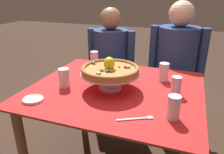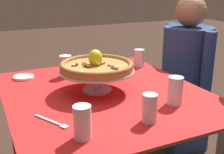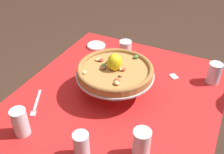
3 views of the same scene
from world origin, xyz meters
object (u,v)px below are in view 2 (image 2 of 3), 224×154
(dinner_fork, at_px, (53,122))
(diner_left, at_px, (185,78))
(water_glass_front_right, at_px, (82,125))
(sugar_packet, at_px, (116,71))
(water_glass_side_right, at_px, (150,110))
(water_glass_back_right, at_px, (175,92))
(water_glass_back_left, at_px, (139,59))
(water_glass_side_left, at_px, (66,68))
(pizza_stand, at_px, (97,75))
(side_plate, at_px, (23,77))
(pizza, at_px, (97,65))

(dinner_fork, relative_size, diner_left, 0.15)
(water_glass_front_right, distance_m, sugar_packet, 0.84)
(water_glass_side_right, distance_m, dinner_fork, 0.40)
(water_glass_back_right, distance_m, water_glass_back_left, 0.65)
(sugar_packet, relative_size, diner_left, 0.04)
(water_glass_side_right, xyz_separation_m, water_glass_front_right, (0.01, -0.29, 0.00))
(water_glass_back_right, relative_size, sugar_packet, 2.65)
(water_glass_back_right, height_order, diner_left, diner_left)
(water_glass_side_left, xyz_separation_m, sugar_packet, (0.04, 0.31, -0.05))
(pizza_stand, height_order, water_glass_side_right, water_glass_side_right)
(pizza_stand, relative_size, water_glass_front_right, 3.01)
(water_glass_side_left, distance_m, dinner_fork, 0.61)
(water_glass_side_left, distance_m, side_plate, 0.26)
(side_plate, bearing_deg, sugar_packet, 78.77)
(water_glass_back_right, bearing_deg, water_glass_back_left, 164.35)
(sugar_packet, bearing_deg, water_glass_back_right, 2.32)
(water_glass_side_right, bearing_deg, water_glass_back_right, 116.76)
(sugar_packet, bearing_deg, diner_left, 93.96)
(pizza, bearing_deg, sugar_packet, 137.80)
(water_glass_back_right, distance_m, dinner_fork, 0.57)
(water_glass_side_left, bearing_deg, water_glass_front_right, -12.14)
(side_plate, xyz_separation_m, sugar_packet, (0.11, 0.56, -0.01))
(side_plate, distance_m, sugar_packet, 0.57)
(water_glass_front_right, bearing_deg, water_glass_side_left, 167.86)
(side_plate, distance_m, dinner_fork, 0.63)
(pizza_stand, distance_m, pizza, 0.05)
(side_plate, relative_size, sugar_packet, 2.45)
(water_glass_back_left, distance_m, diner_left, 0.45)
(water_glass_side_right, height_order, diner_left, diner_left)
(water_glass_side_left, distance_m, sugar_packet, 0.32)
(sugar_packet, bearing_deg, pizza, -42.20)
(water_glass_side_right, xyz_separation_m, dinner_fork, (-0.16, -0.36, -0.05))
(pizza, height_order, sugar_packet, pizza)
(pizza_stand, relative_size, diner_left, 0.33)
(pizza_stand, relative_size, water_glass_back_left, 3.36)
(pizza, xyz_separation_m, water_glass_side_right, (0.42, 0.06, -0.09))
(water_glass_side_right, distance_m, water_glass_back_left, 0.82)
(dinner_fork, bearing_deg, water_glass_front_right, 22.14)
(pizza_stand, distance_m, sugar_packet, 0.37)
(pizza, height_order, water_glass_side_left, pizza)
(pizza_stand, distance_m, dinner_fork, 0.41)
(water_glass_back_right, xyz_separation_m, water_glass_front_right, (0.11, -0.50, -0.00))
(pizza_stand, height_order, sugar_packet, pizza_stand)
(water_glass_side_right, xyz_separation_m, water_glass_side_left, (-0.72, -0.13, 0.00))
(pizza_stand, relative_size, water_glass_side_right, 3.24)
(water_glass_side_left, xyz_separation_m, dinner_fork, (0.56, -0.23, -0.05))
(water_glass_back_left, xyz_separation_m, sugar_packet, (0.05, -0.20, -0.05))
(pizza_stand, xyz_separation_m, diner_left, (-0.31, 0.84, -0.23))
(diner_left, bearing_deg, water_glass_side_right, -47.29)
(water_glass_front_right, bearing_deg, water_glass_side_right, 92.14)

